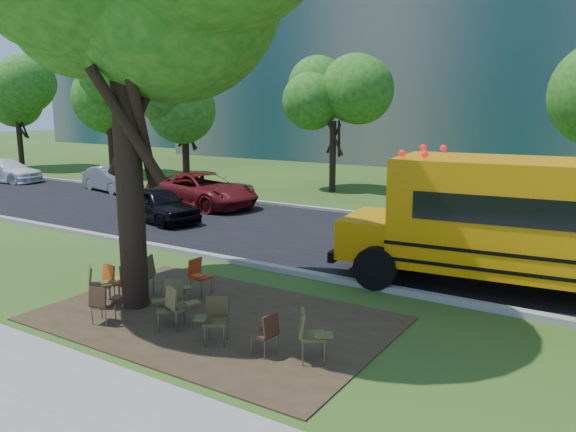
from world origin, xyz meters
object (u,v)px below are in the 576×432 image
Objects in this scene: chair_7 at (310,332)px; chair_8 at (130,278)px; chair_4 at (178,304)px; chair_2 at (102,301)px; chair_3 at (168,305)px; pedestrian_a at (125,166)px; chair_1 at (97,282)px; black_car at (158,205)px; bg_car_white at (6,171)px; chair_11 at (176,292)px; bg_car_silver at (112,179)px; chair_5 at (215,316)px; main_tree at (120,3)px; chair_6 at (267,330)px; chair_10 at (198,273)px; chair_0 at (115,279)px; pedestrian_b at (124,166)px; chair_9 at (144,272)px; bg_car_red at (202,190)px.

chair_7 reaches higher than chair_8.
chair_2 is at bearing -138.07° from chair_4.
chair_3 is 22.89m from pedestrian_a.
chair_1 is 8.98m from black_car.
bg_car_white is at bearing 17.83° from chair_3.
black_car is (-10.56, 7.07, 0.08)m from chair_7.
bg_car_silver is at bearing 106.03° from chair_11.
chair_2 is at bearing -118.85° from bg_car_silver.
black_car is at bearing 156.30° from chair_4.
chair_5 is (1.00, -0.12, -0.00)m from chair_4.
chair_8 is 1.38m from chair_11.
main_tree reaches higher than chair_5.
chair_6 is at bearing 35.43° from chair_1.
chair_2 is 0.21× the size of black_car.
chair_11 is (0.42, -1.16, -0.03)m from chair_10.
chair_0 is at bearing -101.64° from pedestrian_a.
chair_5 is 24.78m from pedestrian_b.
bg_car_white is at bearing 137.24° from chair_2.
chair_1 reaches higher than chair_8.
bg_car_white is (-23.87, 10.65, 0.11)m from chair_5.
bg_car_white is (-20.95, 9.56, 0.04)m from chair_9.
black_car is (-6.71, 5.46, 0.12)m from chair_10.
chair_11 is at bearing -61.56° from chair_8.
chair_6 is at bearing 155.30° from chair_5.
chair_1 is 0.24× the size of black_car.
chair_5 is 0.95× the size of chair_7.
chair_7 is at bearing -66.83° from chair_8.
pedestrian_a is (-15.79, 14.03, 0.30)m from chair_8.
chair_10 is at bearing 55.01° from chair_0.
chair_0 is 1.09× the size of chair_11.
chair_5 is 1.74m from chair_11.
pedestrian_b reaches higher than chair_9.
pedestrian_b reaches higher than chair_11.
chair_5 is at bearing -60.83° from chair_11.
chair_10 reaches higher than chair_11.
chair_8 is 23.15m from bg_car_white.
main_tree is 6.87m from chair_6.
chair_6 is 12.18m from black_car.
chair_1 is 1.01× the size of chair_7.
bg_car_red is (-7.40, 8.73, 0.20)m from chair_10.
chair_3 is at bearing -81.17° from chair_8.
chair_4 is at bearing 35.77° from chair_1.
chair_2 is at bearing -17.69° from chair_5.
chair_6 is 0.46× the size of pedestrian_a.
chair_3 is at bearing -134.44° from bg_car_red.
black_car is at bearing 99.77° from chair_11.
chair_7 is at bearing -121.30° from bg_car_white.
pedestrian_b is (-0.74, 0.56, -0.08)m from pedestrian_a.
bg_car_red is 10.23m from pedestrian_a.
pedestrian_a is (-2.71, 3.30, 0.22)m from bg_car_silver.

